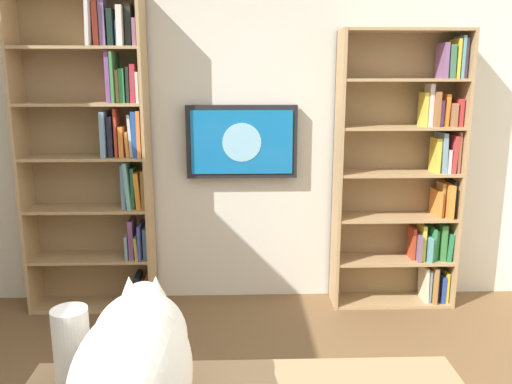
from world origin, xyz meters
name	(u,v)px	position (x,y,z in m)	size (l,w,h in m)	color
wall_back	(243,121)	(0.00, -2.23, 1.35)	(4.52, 0.06, 2.70)	silver
bookshelf_left	(411,175)	(-1.21, -2.06, 0.98)	(0.89, 0.28, 1.99)	tan
bookshelf_right	(101,150)	(1.00, -2.06, 1.17)	(0.89, 0.28, 2.24)	tan
wall_mounted_tv	(242,142)	(0.01, -2.15, 1.21)	(0.80, 0.07, 0.53)	black
cat	(135,364)	(0.31, 0.33, 0.93)	(0.33, 0.69, 0.38)	silver
paper_towel_roll	(72,349)	(0.54, 0.15, 0.87)	(0.11, 0.11, 0.26)	white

